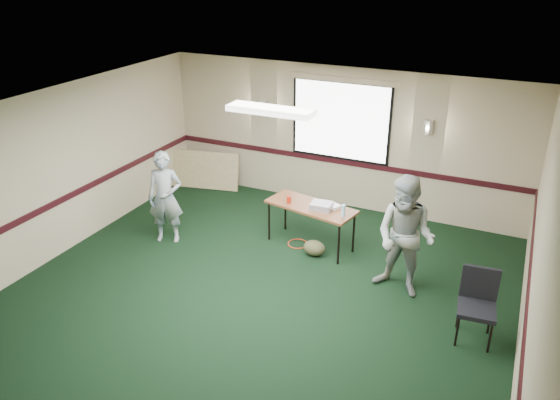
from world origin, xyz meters
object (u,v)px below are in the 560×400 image
at_px(conference_chair, 478,299).
at_px(person_left, 165,197).
at_px(person_right, 405,237).
at_px(projector, 321,206).
at_px(folding_table, 311,209).

bearing_deg(conference_chair, person_left, 168.74).
bearing_deg(person_left, person_right, -20.42).
bearing_deg(person_right, projector, 168.39).
xyz_separation_m(conference_chair, person_left, (-5.11, 0.48, 0.24)).
height_order(folding_table, person_left, person_left).
relative_size(folding_table, conference_chair, 1.67).
bearing_deg(projector, conference_chair, -30.70).
distance_m(conference_chair, person_left, 5.14).
bearing_deg(person_right, folding_table, 169.33).
xyz_separation_m(person_left, person_right, (4.01, 0.12, 0.10)).
relative_size(folding_table, projector, 4.80).
bearing_deg(person_left, projector, -4.93).
distance_m(projector, conference_chair, 2.90).
bearing_deg(folding_table, person_right, -11.09).
relative_size(projector, person_left, 0.21).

